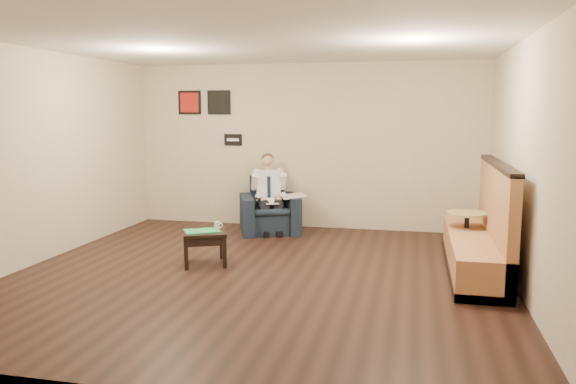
% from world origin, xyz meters
% --- Properties ---
extents(ground, '(6.00, 6.00, 0.00)m').
position_xyz_m(ground, '(0.00, 0.00, 0.00)').
color(ground, black).
rests_on(ground, ground).
extents(wall_back, '(6.00, 0.02, 2.80)m').
position_xyz_m(wall_back, '(0.00, 3.00, 1.40)').
color(wall_back, beige).
rests_on(wall_back, ground).
extents(wall_front, '(6.00, 0.02, 2.80)m').
position_xyz_m(wall_front, '(0.00, -3.00, 1.40)').
color(wall_front, beige).
rests_on(wall_front, ground).
extents(wall_left, '(0.02, 6.00, 2.80)m').
position_xyz_m(wall_left, '(-3.00, 0.00, 1.40)').
color(wall_left, beige).
rests_on(wall_left, ground).
extents(wall_right, '(0.02, 6.00, 2.80)m').
position_xyz_m(wall_right, '(3.00, 0.00, 1.40)').
color(wall_right, beige).
rests_on(wall_right, ground).
extents(ceiling, '(6.00, 6.00, 0.02)m').
position_xyz_m(ceiling, '(0.00, 0.00, 2.80)').
color(ceiling, white).
rests_on(ceiling, wall_back).
extents(seating_sign, '(0.32, 0.02, 0.20)m').
position_xyz_m(seating_sign, '(-1.30, 2.98, 1.50)').
color(seating_sign, black).
rests_on(seating_sign, wall_back).
extents(art_print_left, '(0.42, 0.03, 0.42)m').
position_xyz_m(art_print_left, '(-2.10, 2.98, 2.15)').
color(art_print_left, red).
rests_on(art_print_left, wall_back).
extents(art_print_right, '(0.42, 0.03, 0.42)m').
position_xyz_m(art_print_right, '(-1.55, 2.98, 2.15)').
color(art_print_right, black).
rests_on(art_print_right, wall_back).
extents(armchair, '(1.21, 1.21, 0.90)m').
position_xyz_m(armchair, '(-0.49, 2.42, 0.45)').
color(armchair, black).
rests_on(armchair, ground).
extents(seated_man, '(0.87, 1.04, 1.24)m').
position_xyz_m(seated_man, '(-0.45, 2.32, 0.62)').
color(seated_man, silver).
rests_on(seated_man, armchair).
extents(lap_papers, '(0.31, 0.35, 0.01)m').
position_xyz_m(lap_papers, '(-0.41, 2.22, 0.56)').
color(lap_papers, white).
rests_on(lap_papers, seated_man).
extents(newspaper, '(0.56, 0.61, 0.01)m').
position_xyz_m(newspaper, '(-0.11, 2.47, 0.62)').
color(newspaper, silver).
rests_on(newspaper, armchair).
extents(side_table, '(0.72, 0.72, 0.44)m').
position_xyz_m(side_table, '(-0.82, 0.30, 0.22)').
color(side_table, black).
rests_on(side_table, ground).
extents(green_folder, '(0.54, 0.50, 0.01)m').
position_xyz_m(green_folder, '(-0.84, 0.27, 0.45)').
color(green_folder, '#26C163').
rests_on(green_folder, side_table).
extents(coffee_mug, '(0.11, 0.11, 0.09)m').
position_xyz_m(coffee_mug, '(-0.71, 0.48, 0.49)').
color(coffee_mug, white).
rests_on(coffee_mug, side_table).
extents(smartphone, '(0.15, 0.10, 0.01)m').
position_xyz_m(smartphone, '(-0.84, 0.46, 0.45)').
color(smartphone, black).
rests_on(smartphone, side_table).
extents(banquette, '(0.63, 2.64, 1.35)m').
position_xyz_m(banquette, '(2.59, 0.75, 0.67)').
color(banquette, '#AD7043').
rests_on(banquette, ground).
extents(cafe_table, '(0.68, 0.68, 0.67)m').
position_xyz_m(cafe_table, '(2.53, 1.22, 0.33)').
color(cafe_table, tan).
rests_on(cafe_table, ground).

